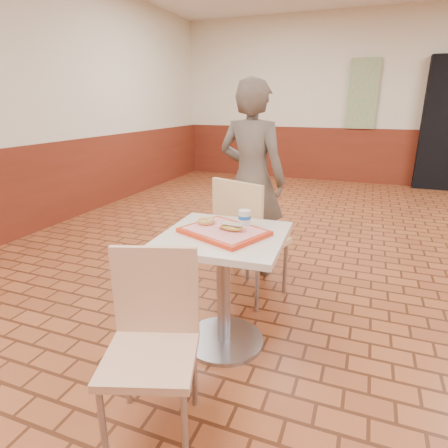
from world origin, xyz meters
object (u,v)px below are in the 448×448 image
(serving_tray, at_px, (224,232))
(customer, at_px, (252,180))
(main_table, at_px, (224,271))
(paper_cup, at_px, (244,218))
(ring_donut, at_px, (206,221))
(chair_main_back, at_px, (246,234))
(long_john_donut, at_px, (231,227))
(chair_main_front, at_px, (153,334))

(serving_tray, bearing_deg, customer, 98.97)
(main_table, height_order, paper_cup, paper_cup)
(ring_donut, bearing_deg, chair_main_back, 80.53)
(main_table, distance_m, long_john_donut, 0.29)
(customer, distance_m, serving_tray, 1.14)
(chair_main_front, xyz_separation_m, chair_main_back, (0.03, 1.28, 0.05))
(chair_main_front, bearing_deg, long_john_donut, 60.55)
(chair_main_back, bearing_deg, serving_tray, 114.80)
(main_table, distance_m, chair_main_front, 0.69)
(serving_tray, bearing_deg, long_john_donut, -7.64)
(long_john_donut, bearing_deg, serving_tray, 172.36)
(chair_main_back, height_order, paper_cup, chair_main_back)
(serving_tray, bearing_deg, main_table, 0.00)
(serving_tray, height_order, ring_donut, ring_donut)
(chair_main_front, distance_m, chair_main_back, 1.28)
(serving_tray, relative_size, paper_cup, 4.83)
(serving_tray, relative_size, long_john_donut, 2.97)
(ring_donut, xyz_separation_m, paper_cup, (0.23, 0.05, 0.03))
(ring_donut, bearing_deg, main_table, -23.67)
(long_john_donut, xyz_separation_m, paper_cup, (0.04, 0.12, 0.03))
(main_table, bearing_deg, chair_main_front, -96.64)
(customer, bearing_deg, chair_main_front, 102.33)
(main_table, bearing_deg, chair_main_back, 94.74)
(main_table, distance_m, paper_cup, 0.35)
(main_table, xyz_separation_m, chair_main_back, (-0.05, 0.60, 0.03))
(chair_main_back, height_order, long_john_donut, chair_main_back)
(main_table, height_order, chair_main_back, chair_main_back)
(customer, height_order, long_john_donut, customer)
(customer, distance_m, long_john_donut, 1.16)
(chair_main_back, relative_size, long_john_donut, 6.24)
(serving_tray, distance_m, paper_cup, 0.16)
(ring_donut, distance_m, paper_cup, 0.23)
(long_john_donut, bearing_deg, chair_main_back, 99.19)
(customer, height_order, serving_tray, customer)
(long_john_donut, bearing_deg, paper_cup, 71.81)
(main_table, xyz_separation_m, serving_tray, (0.00, 0.00, 0.25))
(chair_main_back, xyz_separation_m, customer, (-0.13, 0.53, 0.30))
(ring_donut, bearing_deg, serving_tray, -23.67)
(chair_main_front, height_order, customer, customer)
(chair_main_back, bearing_deg, long_john_donut, 119.24)
(ring_donut, height_order, long_john_donut, long_john_donut)
(main_table, relative_size, paper_cup, 7.90)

